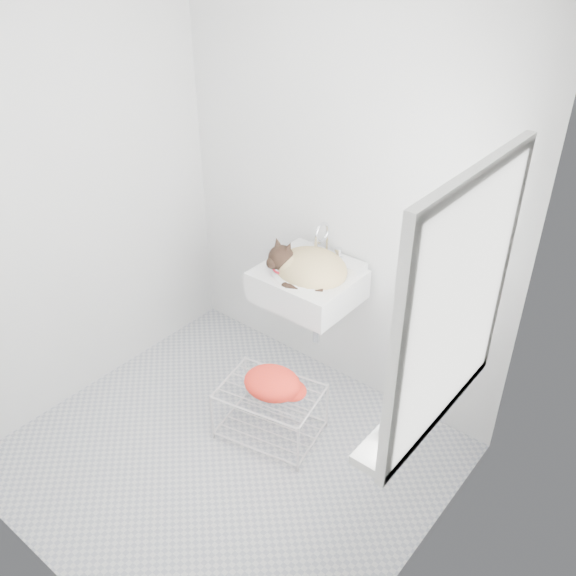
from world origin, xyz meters
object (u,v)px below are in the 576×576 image
Objects in this scene: cat at (308,268)px; bottle_c at (443,379)px; wire_rack at (270,413)px; bottle_a at (389,438)px; bottle_b at (415,410)px; sink at (308,272)px.

bottle_c is at bearing -31.90° from cat.
wire_rack is 2.75× the size of bottle_a.
bottle_a is 1.11× the size of bottle_c.
bottle_b is at bearing -43.40° from cat.
wire_rack is at bearing -79.56° from sink.
bottle_b reaches higher than wire_rack.
cat reaches higher than bottle_a.
cat reaches higher than sink.
cat is at bearing -52.91° from sink.
cat is 2.38× the size of bottle_b.
bottle_a is at bearing -90.00° from bottle_c.
bottle_c is at bearing -19.45° from sink.
cat reaches higher than bottle_b.
wire_rack is 1.17m from bottle_c.
wire_rack is (0.07, -0.42, -0.74)m from cat.
bottle_a is 0.99× the size of bottle_b.
cat is (0.01, -0.02, 0.04)m from sink.
sink is at bearing 141.47° from bottle_a.
cat reaches higher than wire_rack.
sink is 1.30m from bottle_a.
cat is 1.16m from bottle_b.
sink is at bearing 160.55° from bottle_c.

